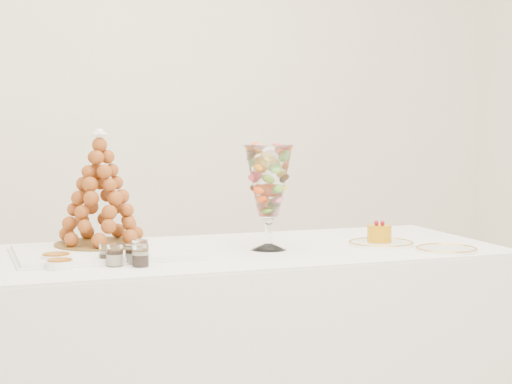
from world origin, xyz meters
name	(u,v)px	position (x,y,z in m)	size (l,w,h in m)	color
buffet_table	(220,357)	(-0.09, 0.14, 0.37)	(1.98, 0.81, 0.75)	white
lace_tray	(105,252)	(-0.48, 0.19, 0.76)	(0.58, 0.43, 0.02)	white
macaron_vase	(269,182)	(0.07, 0.10, 0.98)	(0.17, 0.17, 0.36)	white
cake_plate	(381,244)	(0.49, 0.06, 0.75)	(0.24, 0.24, 0.01)	white
spare_plate	(446,249)	(0.64, -0.13, 0.75)	(0.21, 0.21, 0.01)	white
verrine_a	(106,254)	(-0.51, 0.01, 0.78)	(0.05, 0.05, 0.06)	white
verrine_b	(133,254)	(-0.43, -0.01, 0.78)	(0.05, 0.05, 0.06)	white
verrine_c	(140,250)	(-0.40, 0.03, 0.78)	(0.05, 0.05, 0.07)	white
verrine_d	(115,255)	(-0.49, -0.04, 0.78)	(0.05, 0.05, 0.07)	white
verrine_e	(141,256)	(-0.42, -0.08, 0.78)	(0.05, 0.05, 0.07)	white
ramekin_back	(56,259)	(-0.66, 0.07, 0.76)	(0.09, 0.09, 0.03)	white
ramekin_front	(60,265)	(-0.66, -0.03, 0.76)	(0.08, 0.08, 0.03)	white
croquembouche	(100,189)	(-0.47, 0.29, 0.96)	(0.34, 0.34, 0.40)	brown
mousse_cake	(379,233)	(0.49, 0.06, 0.79)	(0.09, 0.09, 0.08)	#C48409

